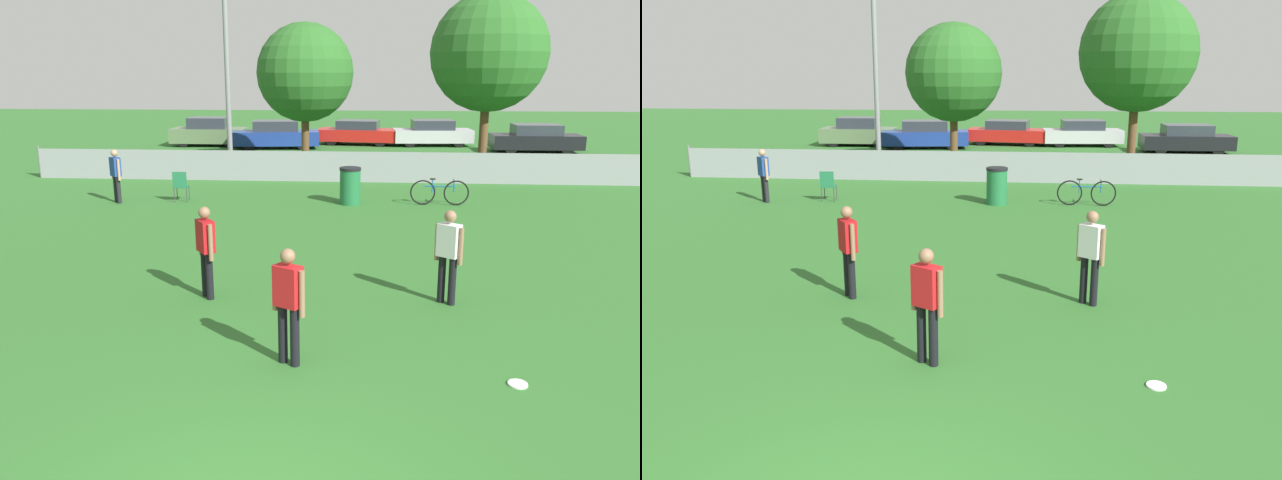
% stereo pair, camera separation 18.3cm
% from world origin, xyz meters
% --- Properties ---
extents(fence_backline, '(22.47, 0.07, 1.21)m').
position_xyz_m(fence_backline, '(0.00, 18.00, 0.55)').
color(fence_backline, gray).
rests_on(fence_backline, ground_plane).
extents(light_pole, '(0.90, 0.36, 7.66)m').
position_xyz_m(light_pole, '(-4.34, 19.79, 4.57)').
color(light_pole, gray).
rests_on(light_pole, ground_plane).
extents(tree_near_pole, '(3.93, 3.93, 5.79)m').
position_xyz_m(tree_near_pole, '(-1.55, 21.52, 3.82)').
color(tree_near_pole, brown).
rests_on(tree_near_pole, ground_plane).
extents(tree_far_right, '(4.25, 4.25, 6.66)m').
position_xyz_m(tree_far_right, '(5.37, 19.65, 4.52)').
color(tree_far_right, brown).
rests_on(tree_far_right, ground_plane).
extents(player_receiver_white, '(0.44, 0.40, 1.65)m').
position_xyz_m(player_receiver_white, '(2.48, 5.91, 0.94)').
color(player_receiver_white, black).
rests_on(player_receiver_white, ground_plane).
extents(player_defender_red, '(0.40, 0.44, 1.65)m').
position_xyz_m(player_defender_red, '(-1.71, 5.88, 0.94)').
color(player_defender_red, black).
rests_on(player_defender_red, ground_plane).
extents(player_thrower_red, '(0.47, 0.38, 1.65)m').
position_xyz_m(player_thrower_red, '(0.06, 3.40, 0.94)').
color(player_thrower_red, black).
rests_on(player_thrower_red, ground_plane).
extents(spectator_in_blue, '(0.41, 0.40, 1.62)m').
position_xyz_m(spectator_in_blue, '(-6.52, 13.76, 0.92)').
color(spectator_in_blue, black).
rests_on(spectator_in_blue, ground_plane).
extents(frisbee_disc, '(0.26, 0.26, 0.03)m').
position_xyz_m(frisbee_disc, '(3.07, 3.03, 0.01)').
color(frisbee_disc, white).
rests_on(frisbee_disc, ground_plane).
extents(folding_chair_sideline, '(0.46, 0.46, 0.94)m').
position_xyz_m(folding_chair_sideline, '(-4.64, 14.09, 0.54)').
color(folding_chair_sideline, '#333338').
rests_on(folding_chair_sideline, ground_plane).
extents(bicycle_sideline, '(1.75, 0.44, 0.81)m').
position_xyz_m(bicycle_sideline, '(3.23, 14.19, 0.39)').
color(bicycle_sideline, black).
rests_on(bicycle_sideline, ground_plane).
extents(trash_bin, '(0.65, 0.65, 1.11)m').
position_xyz_m(trash_bin, '(0.55, 14.13, 0.56)').
color(trash_bin, '#1E6638').
rests_on(trash_bin, ground_plane).
extents(parked_car_olive, '(3.96, 1.85, 1.50)m').
position_xyz_m(parked_car_olive, '(-7.46, 28.75, 0.71)').
color(parked_car_olive, black).
rests_on(parked_car_olive, ground_plane).
extents(parked_car_blue, '(4.60, 2.27, 1.43)m').
position_xyz_m(parked_car_blue, '(-3.73, 27.86, 0.69)').
color(parked_car_blue, black).
rests_on(parked_car_blue, ground_plane).
extents(parked_car_red, '(4.46, 2.38, 1.31)m').
position_xyz_m(parked_car_red, '(0.48, 29.94, 0.65)').
color(parked_car_red, black).
rests_on(parked_car_red, ground_plane).
extents(parked_car_silver, '(4.25, 2.10, 1.37)m').
position_xyz_m(parked_car_silver, '(4.46, 29.72, 0.67)').
color(parked_car_silver, black).
rests_on(parked_car_silver, ground_plane).
extents(parked_car_dark, '(4.31, 1.83, 1.36)m').
position_xyz_m(parked_car_dark, '(9.29, 27.32, 0.66)').
color(parked_car_dark, black).
rests_on(parked_car_dark, ground_plane).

